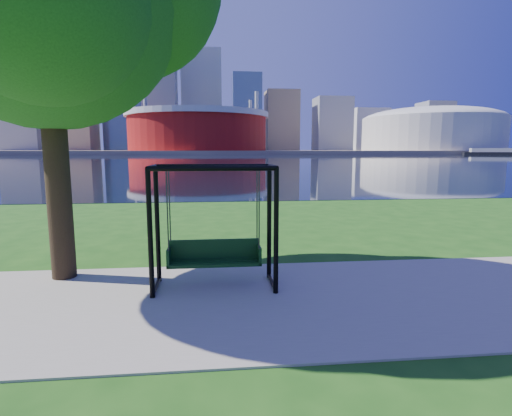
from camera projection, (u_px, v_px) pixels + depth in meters
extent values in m
plane|color=#1E5114|center=(250.00, 291.00, 6.92)|extent=(900.00, 900.00, 0.00)
cube|color=#9E937F|center=(252.00, 301.00, 6.43)|extent=(120.00, 4.00, 0.03)
cube|color=black|center=(216.00, 159.00, 107.31)|extent=(900.00, 180.00, 0.02)
cube|color=#937F60|center=(215.00, 152.00, 307.95)|extent=(900.00, 228.00, 2.00)
cylinder|color=maroon|center=(198.00, 132.00, 235.31)|extent=(80.00, 80.00, 22.00)
cylinder|color=silver|center=(198.00, 115.00, 233.94)|extent=(83.00, 83.00, 3.00)
cylinder|color=silver|center=(250.00, 125.00, 256.65)|extent=(2.00, 2.00, 32.00)
cylinder|color=silver|center=(146.00, 125.00, 249.92)|extent=(2.00, 2.00, 32.00)
cylinder|color=silver|center=(134.00, 120.00, 212.52)|extent=(2.00, 2.00, 32.00)
cylinder|color=silver|center=(257.00, 121.00, 219.25)|extent=(2.00, 2.00, 32.00)
cylinder|color=beige|center=(431.00, 134.00, 250.28)|extent=(84.00, 84.00, 20.00)
ellipsoid|color=beige|center=(432.00, 120.00, 248.98)|extent=(84.00, 84.00, 15.12)
cube|color=gray|center=(23.00, 108.00, 292.94)|extent=(28.00, 28.00, 62.00)
cube|color=#998466|center=(74.00, 88.00, 285.31)|extent=(26.00, 26.00, 88.00)
cube|color=slate|center=(124.00, 89.00, 312.48)|extent=(30.00, 24.00, 95.00)
cube|color=gray|center=(160.00, 102.00, 297.52)|extent=(24.00, 24.00, 72.00)
cube|color=silver|center=(202.00, 101.00, 329.54)|extent=(32.00, 28.00, 80.00)
cube|color=slate|center=(247.00, 113.00, 310.10)|extent=(22.00, 22.00, 58.00)
cube|color=#998466|center=(281.00, 121.00, 328.65)|extent=(26.00, 26.00, 48.00)
cube|color=gray|center=(332.00, 124.00, 323.34)|extent=(28.00, 24.00, 42.00)
cube|color=silver|center=(368.00, 130.00, 352.46)|extent=(30.00, 26.00, 36.00)
cube|color=gray|center=(434.00, 126.00, 337.60)|extent=(24.00, 24.00, 40.00)
cube|color=#998466|center=(467.00, 132.00, 357.03)|extent=(26.00, 26.00, 32.00)
sphere|color=#998466|center=(69.00, 18.00, 278.44)|extent=(10.00, 10.00, 10.00)
cylinder|color=black|center=(150.00, 236.00, 6.38)|extent=(0.08, 0.08, 2.13)
cylinder|color=black|center=(276.00, 233.00, 6.59)|extent=(0.08, 0.08, 2.13)
cylinder|color=black|center=(157.00, 226.00, 7.20)|extent=(0.08, 0.08, 2.13)
cylinder|color=black|center=(269.00, 224.00, 7.41)|extent=(0.08, 0.08, 2.13)
cylinder|color=black|center=(213.00, 168.00, 6.33)|extent=(2.04, 0.09, 0.08)
cylinder|color=black|center=(213.00, 166.00, 7.15)|extent=(2.04, 0.09, 0.08)
cylinder|color=black|center=(152.00, 168.00, 6.63)|extent=(0.08, 0.83, 0.08)
cylinder|color=black|center=(156.00, 286.00, 6.93)|extent=(0.07, 0.83, 0.07)
cylinder|color=black|center=(273.00, 167.00, 6.84)|extent=(0.08, 0.83, 0.08)
cylinder|color=black|center=(272.00, 282.00, 7.14)|extent=(0.07, 0.83, 0.07)
cube|color=black|center=(215.00, 263.00, 6.98)|extent=(1.62, 0.42, 0.06)
cube|color=black|center=(214.00, 249.00, 7.13)|extent=(1.62, 0.05, 0.35)
cube|color=black|center=(169.00, 257.00, 6.88)|extent=(0.05, 0.42, 0.31)
cube|color=black|center=(259.00, 254.00, 7.04)|extent=(0.05, 0.42, 0.31)
cylinder|color=#2C2C31|center=(167.00, 211.00, 6.59)|extent=(0.02, 0.02, 1.34)
cylinder|color=#2C2C31|center=(259.00, 210.00, 6.75)|extent=(0.02, 0.02, 1.34)
cylinder|color=#2C2C31|center=(170.00, 208.00, 6.93)|extent=(0.02, 0.02, 1.34)
cylinder|color=#2C2C31|center=(257.00, 207.00, 7.09)|extent=(0.02, 0.02, 1.34)
cylinder|color=black|center=(57.00, 163.00, 7.28)|extent=(0.44, 0.44, 4.36)
cube|color=black|center=(499.00, 153.00, 198.05)|extent=(32.74, 21.26, 1.28)
cube|color=#BABBB6|center=(499.00, 150.00, 197.82)|extent=(26.24, 17.11, 1.93)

